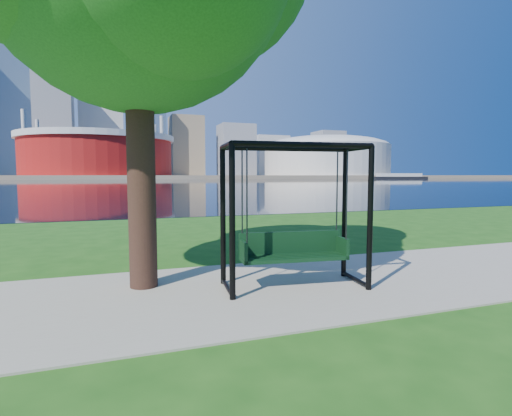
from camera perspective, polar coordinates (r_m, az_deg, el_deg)
name	(u,v)px	position (r m, az deg, el deg)	size (l,w,h in m)	color
ground	(265,281)	(7.73, 1.23, -10.41)	(900.00, 900.00, 0.00)	#1E5114
path	(275,287)	(7.28, 2.67, -11.26)	(120.00, 4.00, 0.03)	#9E937F
river	(124,183)	(109.02, -18.33, 3.41)	(900.00, 180.00, 0.02)	black
far_bank	(117,177)	(312.99, -19.27, 4.25)	(900.00, 228.00, 2.00)	#937F60
stadium	(98,153)	(242.39, -21.59, 7.26)	(83.00, 83.00, 32.00)	maroon
arena	(326,155)	(278.74, 10.01, 7.48)	(84.00, 84.00, 26.56)	beige
skyline	(109,131)	(328.12, -20.21, 10.34)	(392.00, 66.00, 96.50)	gray
swing	(294,219)	(7.12, 5.43, -1.60)	(2.61, 1.35, 2.56)	black
barge	(399,176)	(241.34, 19.74, 4.28)	(31.99, 13.85, 3.10)	black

